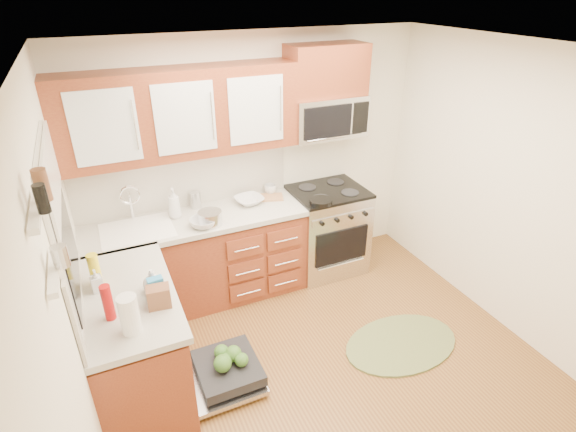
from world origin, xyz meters
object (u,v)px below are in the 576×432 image
cutting_board (270,197)px  bowl_b (204,223)px  rug (401,344)px  range (327,230)px  dishwasher (223,373)px  skillet (321,201)px  upper_cabinets (181,113)px  paper_towel_roll (129,315)px  bowl_a (249,200)px  microwave (326,116)px  stock_pot (210,218)px  sink (139,243)px  cup (270,189)px

cutting_board → bowl_b: size_ratio=1.07×
rug → range: bearing=91.1°
dishwasher → skillet: 1.81m
upper_cabinets → dishwasher: (-0.13, -1.27, -1.77)m
range → bowl_b: size_ratio=3.83×
paper_towel_roll → bowl_a: (1.29, 1.42, -0.10)m
bowl_b → bowl_a: bearing=27.4°
rug → bowl_b: bowl_b is taller
paper_towel_roll → dishwasher: bearing=18.2°
microwave → bowl_b: 1.58m
stock_pot → rug: bearing=-42.0°
sink → cup: cup is taller
range → skillet: (-0.22, -0.24, 0.50)m
bowl_a → bowl_b: 0.60m
upper_cabinets → skillet: bearing=-18.0°
upper_cabinets → paper_towel_roll: (-0.73, -1.47, -0.82)m
microwave → skillet: (-0.22, -0.36, -0.73)m
cup → paper_towel_roll: bearing=-135.5°
dishwasher → stock_pot: size_ratio=3.27×
upper_cabinets → range: bearing=-5.9°
dishwasher → bowl_b: size_ratio=2.82×
microwave → stock_pot: size_ratio=3.55×
microwave → sink: microwave is taller
dishwasher → skillet: size_ratio=3.15×
sink → dishwasher: bearing=-70.8°
dishwasher → rug: dishwasher is taller
upper_cabinets → paper_towel_roll: 1.83m
stock_pot → cutting_board: size_ratio=0.81×
range → bowl_a: 0.97m
stock_pot → range: bearing=7.4°
cup → range: bearing=-21.4°
microwave → sink: size_ratio=1.23×
paper_towel_roll → range: bearing=31.9°
cup → skillet: bearing=-53.4°
range → cutting_board: (-0.61, 0.12, 0.46)m
microwave → dishwasher: microwave is taller
upper_cabinets → cutting_board: upper_cabinets is taller
upper_cabinets → range: 1.99m
sink → cutting_board: size_ratio=2.33×
dishwasher → cup: bearing=54.1°
dishwasher → stock_pot: 1.33m
sink → cup: size_ratio=5.01×
microwave → cup: bearing=169.9°
skillet → cutting_board: (-0.39, 0.36, -0.04)m
upper_cabinets → dishwasher: upper_cabinets is taller
sink → bowl_a: (1.09, 0.10, 0.16)m
skillet → bowl_a: (-0.62, 0.34, -0.01)m
range → bowl_b: bearing=-172.5°
range → dishwasher: size_ratio=1.36×
skillet → paper_towel_roll: 2.20m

